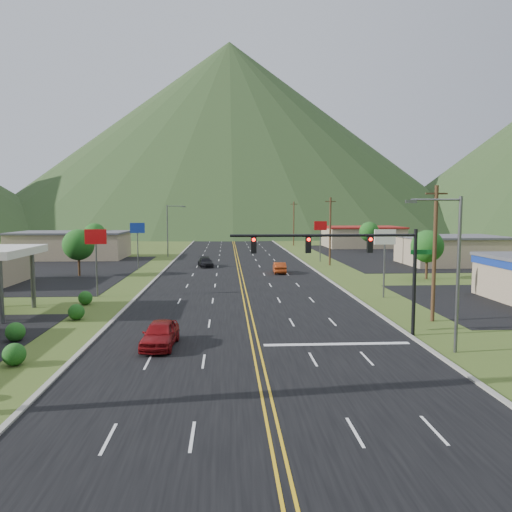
{
  "coord_description": "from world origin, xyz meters",
  "views": [
    {
      "loc": [
        -1.71,
        -17.53,
        8.27
      ],
      "look_at": [
        0.65,
        22.52,
        4.5
      ],
      "focal_mm": 35.0,
      "sensor_mm": 36.0,
      "label": 1
    }
  ],
  "objects": [
    {
      "name": "building_west_far",
      "position": [
        -28.0,
        68.0,
        2.26
      ],
      "size": [
        18.4,
        11.4,
        4.5
      ],
      "color": "tan",
      "rests_on": "ground"
    },
    {
      "name": "tree_east_a",
      "position": [
        22.0,
        40.0,
        3.89
      ],
      "size": [
        3.84,
        3.84,
        5.82
      ],
      "color": "#382314",
      "rests_on": "ground"
    },
    {
      "name": "streetlight_west",
      "position": [
        -11.68,
        70.0,
        5.18
      ],
      "size": [
        3.28,
        0.25,
        9.0
      ],
      "color": "#59595E",
      "rests_on": "ground"
    },
    {
      "name": "traffic_signal",
      "position": [
        6.48,
        14.0,
        5.33
      ],
      "size": [
        13.1,
        0.43,
        7.0
      ],
      "color": "black",
      "rests_on": "ground"
    },
    {
      "name": "utility_pole_b",
      "position": [
        13.5,
        55.0,
        5.13
      ],
      "size": [
        1.6,
        0.28,
        10.0
      ],
      "color": "#382314",
      "rests_on": "ground"
    },
    {
      "name": "streetlight_east",
      "position": [
        11.18,
        10.0,
        5.18
      ],
      "size": [
        3.28,
        0.25,
        9.0
      ],
      "color": "#59595E",
      "rests_on": "ground"
    },
    {
      "name": "tree_west_a",
      "position": [
        -20.0,
        45.0,
        3.89
      ],
      "size": [
        3.84,
        3.84,
        5.82
      ],
      "color": "#382314",
      "rests_on": "ground"
    },
    {
      "name": "mountain_n",
      "position": [
        0.0,
        220.0,
        42.5
      ],
      "size": [
        220.0,
        220.0,
        85.0
      ],
      "primitive_type": "cone",
      "color": "#203317",
      "rests_on": "ground"
    },
    {
      "name": "pole_sign_west_a",
      "position": [
        -14.0,
        30.0,
        5.05
      ],
      "size": [
        2.0,
        0.18,
        6.4
      ],
      "color": "#59595E",
      "rests_on": "ground"
    },
    {
      "name": "building_east_mid",
      "position": [
        32.0,
        55.0,
        2.16
      ],
      "size": [
        14.4,
        11.4,
        4.3
      ],
      "color": "tan",
      "rests_on": "ground"
    },
    {
      "name": "utility_pole_a",
      "position": [
        13.5,
        18.0,
        5.13
      ],
      "size": [
        1.6,
        0.28,
        10.0
      ],
      "color": "#382314",
      "rests_on": "ground"
    },
    {
      "name": "road",
      "position": [
        0.0,
        0.0,
        0.0
      ],
      "size": [
        20.0,
        460.0,
        0.04
      ],
      "primitive_type": "cube",
      "color": "black",
      "rests_on": "ground"
    },
    {
      "name": "building_east_far",
      "position": [
        28.0,
        90.0,
        2.26
      ],
      "size": [
        16.4,
        12.4,
        4.5
      ],
      "color": "tan",
      "rests_on": "ground"
    },
    {
      "name": "car_red_far",
      "position": [
        5.09,
        46.18,
        0.71
      ],
      "size": [
        1.65,
        4.36,
        1.42
      ],
      "primitive_type": "imported",
      "rotation": [
        0.0,
        0.0,
        3.11
      ],
      "color": "#9A3310",
      "rests_on": "ground"
    },
    {
      "name": "car_red_near",
      "position": [
        -5.73,
        12.04,
        0.79
      ],
      "size": [
        2.15,
        4.73,
        1.58
      ],
      "primitive_type": "imported",
      "rotation": [
        0.0,
        0.0,
        -0.06
      ],
      "color": "maroon",
      "rests_on": "ground"
    },
    {
      "name": "ground",
      "position": [
        0.0,
        0.0,
        0.0
      ],
      "size": [
        500.0,
        500.0,
        0.0
      ],
      "primitive_type": "plane",
      "color": "#384B1B",
      "rests_on": "ground"
    },
    {
      "name": "pole_sign_west_b",
      "position": [
        -14.0,
        52.0,
        5.05
      ],
      "size": [
        2.0,
        0.18,
        6.4
      ],
      "color": "#59595E",
      "rests_on": "ground"
    },
    {
      "name": "car_dark_mid",
      "position": [
        -4.76,
        53.81,
        0.66
      ],
      "size": [
        2.61,
        4.8,
        1.32
      ],
      "primitive_type": "imported",
      "rotation": [
        0.0,
        0.0,
        0.17
      ],
      "color": "black",
      "rests_on": "ground"
    },
    {
      "name": "utility_pole_c",
      "position": [
        13.5,
        95.0,
        5.13
      ],
      "size": [
        1.6,
        0.28,
        10.0
      ],
      "color": "#382314",
      "rests_on": "ground"
    },
    {
      "name": "pole_sign_east_b",
      "position": [
        13.0,
        60.0,
        5.05
      ],
      "size": [
        2.0,
        0.18,
        6.4
      ],
      "color": "#59595E",
      "rests_on": "ground"
    },
    {
      "name": "tree_west_b",
      "position": [
        -25.0,
        72.0,
        3.89
      ],
      "size": [
        3.84,
        3.84,
        5.82
      ],
      "color": "#382314",
      "rests_on": "ground"
    },
    {
      "name": "tree_east_b",
      "position": [
        26.0,
        78.0,
        3.89
      ],
      "size": [
        3.84,
        3.84,
        5.82
      ],
      "color": "#382314",
      "rests_on": "ground"
    },
    {
      "name": "utility_pole_d",
      "position": [
        13.5,
        135.0,
        5.13
      ],
      "size": [
        1.6,
        0.28,
        10.0
      ],
      "color": "#382314",
      "rests_on": "ground"
    },
    {
      "name": "pole_sign_east_a",
      "position": [
        13.0,
        28.0,
        5.05
      ],
      "size": [
        2.0,
        0.18,
        6.4
      ],
      "color": "#59595E",
      "rests_on": "ground"
    }
  ]
}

